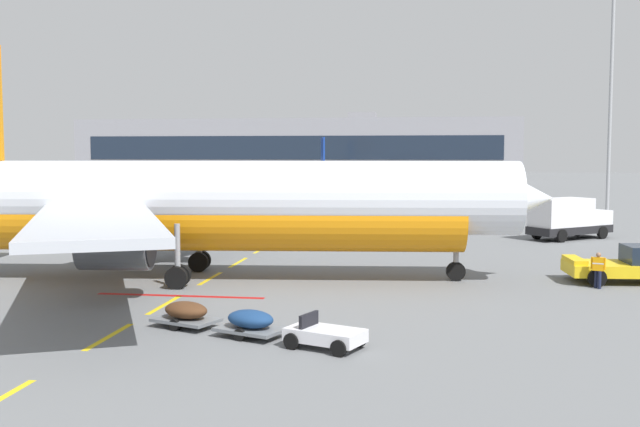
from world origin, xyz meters
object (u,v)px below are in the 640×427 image
Objects in this scene: catering_truck at (568,218)px; pushback_tug at (632,265)px; airliner_foreground at (215,204)px; ground_crew_worker at (598,268)px; baggage_train at (251,323)px; airliner_mid_left at (331,174)px; apron_light_mast_far at (612,51)px.

pushback_tug is at bearing -90.54° from catering_truck.
airliner_foreground is 5.62× the size of pushback_tug.
ground_crew_worker is (-2.10, -2.07, 0.12)m from pushback_tug.
pushback_tug is 0.73× the size of baggage_train.
airliner_foreground reaches higher than pushback_tug.
airliner_mid_left is at bearing 106.21° from ground_crew_worker.
baggage_train is 0.31× the size of apron_light_mast_far.
apron_light_mast_far is at bearing -48.83° from airliner_mid_left.
airliner_mid_left is 54.11m from apron_light_mast_far.
airliner_foreground is 5.01× the size of catering_truck.
ground_crew_worker is 47.85m from apron_light_mast_far.
baggage_train is (-16.56, -13.93, -0.38)m from pushback_tug.
apron_light_mast_far reaches higher than catering_truck.
pushback_tug is (21.31, 2.17, -3.05)m from airliner_foreground.
pushback_tug reaches higher than baggage_train.
airliner_mid_left is (-5.00, 83.39, -0.96)m from airliner_foreground.
pushback_tug is 0.22× the size of apron_light_mast_far.
pushback_tug is 85.40m from airliner_mid_left.
catering_truck is at bearing 83.89° from ground_crew_worker.
ground_crew_worker is (-2.28, -21.27, -0.62)m from catering_truck.
airliner_foreground is 13.13m from baggage_train.
apron_light_mast_far is (34.41, -39.35, 13.99)m from airliner_mid_left.
ground_crew_worker is (24.22, -83.29, -1.97)m from airliner_mid_left.
baggage_train is at bearing -113.84° from apron_light_mast_far.
apron_light_mast_far reaches higher than airliner_foreground.
airliner_mid_left reaches higher than ground_crew_worker.
ground_crew_worker is at bearing -135.34° from pushback_tug.
catering_truck is 3.92× the size of ground_crew_worker.
pushback_tug is 21.64m from baggage_train.
pushback_tug is 3.49× the size of ground_crew_worker.
baggage_train is (-16.74, -33.12, -1.12)m from catering_truck.
airliner_mid_left is 14.60× the size of ground_crew_worker.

